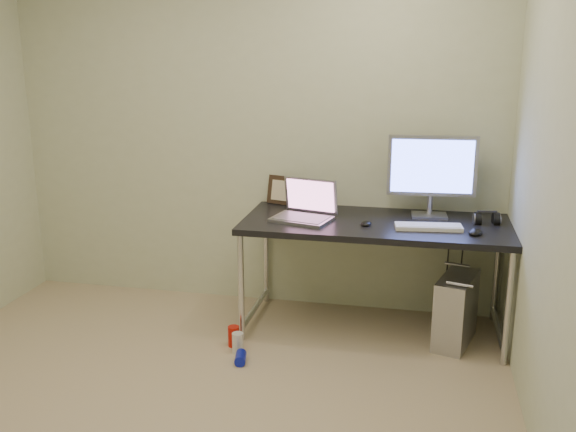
# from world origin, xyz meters

# --- Properties ---
(floor) EXTENTS (3.50, 3.50, 0.00)m
(floor) POSITION_xyz_m (0.00, 0.00, 0.00)
(floor) COLOR tan
(floor) RESTS_ON ground
(wall_back) EXTENTS (3.50, 0.02, 2.50)m
(wall_back) POSITION_xyz_m (0.00, 1.75, 1.25)
(wall_back) COLOR beige
(wall_back) RESTS_ON ground
(wall_right) EXTENTS (0.02, 3.50, 2.50)m
(wall_right) POSITION_xyz_m (1.75, 0.00, 1.25)
(wall_right) COLOR beige
(wall_right) RESTS_ON ground
(desk) EXTENTS (1.70, 0.74, 0.75)m
(desk) POSITION_xyz_m (0.90, 1.38, 0.68)
(desk) COLOR black
(desk) RESTS_ON ground
(tower_computer) EXTENTS (0.30, 0.46, 0.48)m
(tower_computer) POSITION_xyz_m (1.43, 1.29, 0.22)
(tower_computer) COLOR silver
(tower_computer) RESTS_ON ground
(cable_a) EXTENTS (0.01, 0.16, 0.69)m
(cable_a) POSITION_xyz_m (1.38, 1.70, 0.40)
(cable_a) COLOR black
(cable_a) RESTS_ON ground
(cable_b) EXTENTS (0.02, 0.11, 0.71)m
(cable_b) POSITION_xyz_m (1.47, 1.68, 0.38)
(cable_b) COLOR black
(cable_b) RESTS_ON ground
(can_red) EXTENTS (0.09, 0.09, 0.13)m
(can_red) POSITION_xyz_m (0.07, 0.95, 0.07)
(can_red) COLOR #B51309
(can_red) RESTS_ON ground
(can_white) EXTENTS (0.07, 0.07, 0.13)m
(can_white) POSITION_xyz_m (0.12, 0.87, 0.06)
(can_white) COLOR silver
(can_white) RESTS_ON ground
(can_blue) EXTENTS (0.09, 0.13, 0.07)m
(can_blue) POSITION_xyz_m (0.17, 0.74, 0.03)
(can_blue) COLOR #0F1AB7
(can_blue) RESTS_ON ground
(laptop) EXTENTS (0.43, 0.38, 0.25)m
(laptop) POSITION_xyz_m (0.45, 1.35, 0.81)
(laptop) COLOR #9E9EA5
(laptop) RESTS_ON desk
(monitor) EXTENTS (0.57, 0.18, 0.53)m
(monitor) POSITION_xyz_m (1.24, 1.58, 1.06)
(monitor) COLOR #9E9EA5
(monitor) RESTS_ON desk
(keyboard) EXTENTS (0.42, 0.18, 0.02)m
(keyboard) POSITION_xyz_m (1.23, 1.28, 0.76)
(keyboard) COLOR white
(keyboard) RESTS_ON desk
(mouse_right) EXTENTS (0.11, 0.14, 0.04)m
(mouse_right) POSITION_xyz_m (1.51, 1.21, 0.77)
(mouse_right) COLOR black
(mouse_right) RESTS_ON desk
(mouse_left) EXTENTS (0.07, 0.11, 0.04)m
(mouse_left) POSITION_xyz_m (0.85, 1.28, 0.77)
(mouse_left) COLOR black
(mouse_left) RESTS_ON desk
(headphones) EXTENTS (0.16, 0.10, 0.10)m
(headphones) POSITION_xyz_m (1.59, 1.47, 0.78)
(headphones) COLOR black
(headphones) RESTS_ON desk
(picture_frame) EXTENTS (0.26, 0.14, 0.20)m
(picture_frame) POSITION_xyz_m (0.23, 1.70, 0.85)
(picture_frame) COLOR black
(picture_frame) RESTS_ON desk
(webcam) EXTENTS (0.04, 0.04, 0.11)m
(webcam) POSITION_xyz_m (0.54, 1.64, 0.83)
(webcam) COLOR silver
(webcam) RESTS_ON desk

